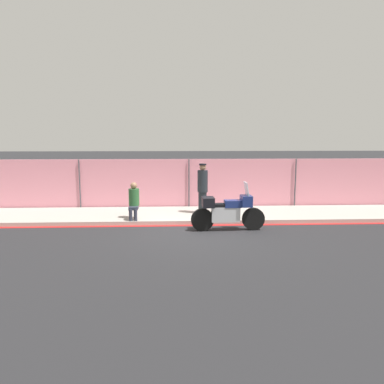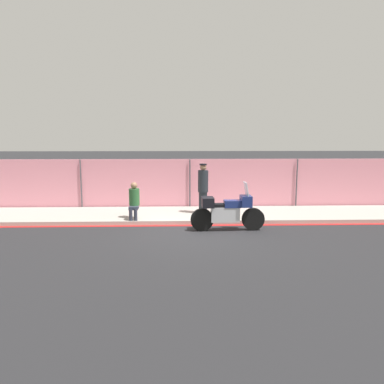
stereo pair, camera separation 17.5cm
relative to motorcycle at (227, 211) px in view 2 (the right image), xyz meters
The scene contains 7 objects.
ground_plane 1.25m from the motorcycle, 167.40° to the right, with size 120.00×120.00×0.00m, color #262628.
sidewalk 2.39m from the motorcycle, 117.15° to the left, with size 31.67×2.58×0.13m.
curb_paint_stripe 1.40m from the motorcycle, 147.11° to the left, with size 31.67×0.18×0.01m.
storefront_fence 3.63m from the motorcycle, 107.09° to the left, with size 30.09×0.17×2.01m.
motorcycle is the anchor object (origin of this frame).
officer_standing 2.16m from the motorcycle, 107.08° to the left, with size 0.37×0.37×1.80m.
person_seated_on_curb 3.25m from the motorcycle, 157.99° to the left, with size 0.36×0.64×1.24m.
Camera 2 is at (-0.39, -11.05, 2.93)m, focal length 35.00 mm.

